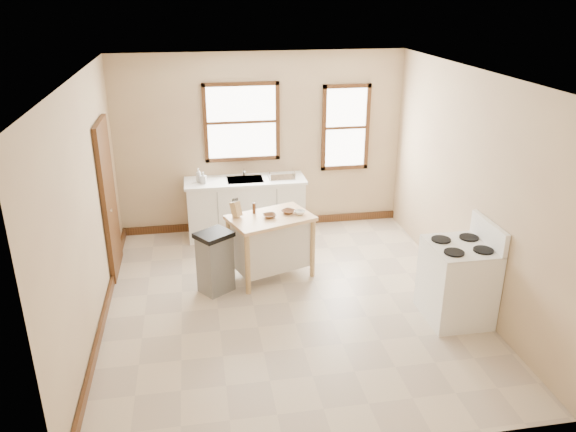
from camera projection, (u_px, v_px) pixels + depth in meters
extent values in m
plane|color=#B2A08D|center=(288.00, 302.00, 7.04)|extent=(5.00, 5.00, 0.00)
plane|color=white|center=(288.00, 75.00, 5.98)|extent=(5.00, 5.00, 0.00)
cube|color=#C9B184|center=(261.00, 143.00, 8.79)|extent=(4.50, 0.04, 2.80)
cube|color=#C9B184|center=(87.00, 210.00, 6.16)|extent=(0.04, 5.00, 2.80)
cube|color=#C9B184|center=(469.00, 187.00, 6.86)|extent=(0.04, 5.00, 2.80)
cube|color=#3E2310|center=(109.00, 199.00, 7.48)|extent=(0.06, 0.90, 2.10)
cube|color=#3E2310|center=(263.00, 223.00, 9.27)|extent=(4.50, 0.04, 0.12)
cube|color=#3E2310|center=(104.00, 314.00, 6.67)|extent=(0.04, 5.00, 0.12)
cylinder|color=silver|center=(244.00, 169.00, 8.77)|extent=(0.03, 0.03, 0.22)
imported|color=#B2B2B2|center=(199.00, 175.00, 8.49)|extent=(0.11, 0.11, 0.22)
imported|color=#B2B2B2|center=(203.00, 178.00, 8.44)|extent=(0.10, 0.10, 0.18)
cylinder|color=#402211|center=(254.00, 208.00, 7.45)|extent=(0.06, 0.06, 0.15)
imported|color=brown|center=(270.00, 216.00, 7.34)|extent=(0.20, 0.20, 0.04)
imported|color=brown|center=(288.00, 212.00, 7.47)|extent=(0.25, 0.25, 0.04)
imported|color=white|center=(300.00, 212.00, 7.44)|extent=(0.21, 0.21, 0.05)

